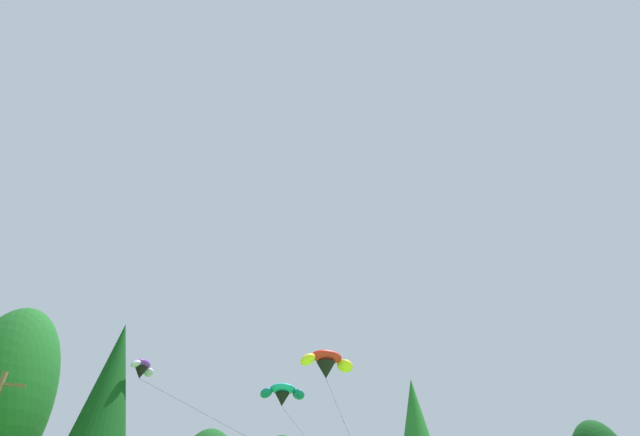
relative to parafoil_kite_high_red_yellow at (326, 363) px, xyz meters
name	(u,v)px	position (x,y,z in m)	size (l,w,h in m)	color
treeline_tree_d	(105,408)	(-11.80, 6.98, -1.94)	(4.79, 4.79, 14.52)	#472D19
parafoil_kite_high_red_yellow	(326,363)	(0.00, 0.00, 0.00)	(3.99, 12.13, 10.23)	red
parafoil_kite_mid_purple	(142,369)	(-10.16, 6.96, 0.63)	(14.51, 15.32, 10.71)	purple
parafoil_kite_far_teal	(282,394)	(0.10, 9.60, 0.63)	(3.97, 21.86, 10.87)	teal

